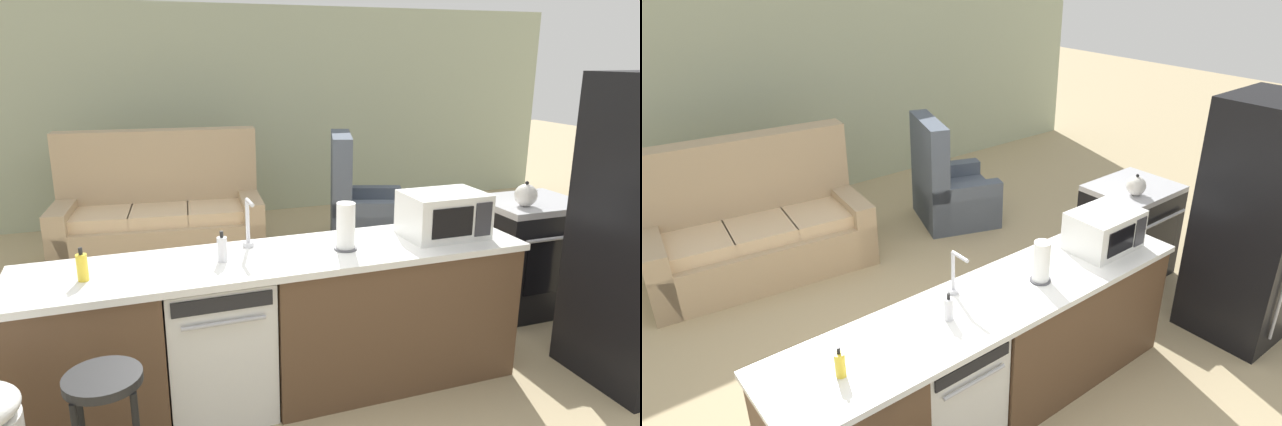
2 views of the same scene
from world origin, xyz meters
TOP-DOWN VIEW (x-y plane):
  - ground_plane at (0.00, 0.00)m, footprint 24.00×24.00m
  - wall_back at (0.30, 4.20)m, footprint 10.00×0.06m
  - kitchen_counter at (0.24, 0.00)m, footprint 2.94×0.66m
  - dishwasher at (-0.25, -0.00)m, footprint 0.58×0.61m
  - stove_range at (2.35, 0.55)m, footprint 0.76×0.68m
  - microwave at (1.20, -0.00)m, footprint 0.50×0.37m
  - sink_faucet at (0.00, 0.19)m, footprint 0.07×0.18m
  - paper_towel_roll at (0.53, -0.04)m, footprint 0.14×0.14m
  - soap_bottle at (-0.19, 0.00)m, footprint 0.06×0.06m
  - dish_soap_bottle at (-0.91, -0.04)m, footprint 0.06×0.06m
  - kettle at (2.18, 0.42)m, footprint 0.21×0.17m
  - bar_stool at (-0.83, -0.73)m, footprint 0.32×0.32m
  - couch at (-0.33, 2.83)m, footprint 2.09×1.13m
  - armchair at (1.74, 2.54)m, footprint 1.04×1.07m

SIDE VIEW (x-z plane):
  - ground_plane at x=0.00m, z-range 0.00..0.00m
  - armchair at x=1.74m, z-range -0.25..0.95m
  - couch at x=-0.33m, z-range -0.24..1.03m
  - kitchen_counter at x=0.24m, z-range -0.03..0.87m
  - dishwasher at x=-0.25m, z-range 0.00..0.84m
  - stove_range at x=2.35m, z-range 0.00..0.90m
  - bar_stool at x=-0.83m, z-range 0.17..0.91m
  - soap_bottle at x=-0.19m, z-range 0.88..1.06m
  - dish_soap_bottle at x=-0.91m, z-range 0.88..1.06m
  - kettle at x=2.18m, z-range 0.89..1.08m
  - sink_faucet at x=0.00m, z-range 0.88..1.18m
  - paper_towel_roll at x=0.53m, z-range 0.90..1.18m
  - microwave at x=1.20m, z-range 0.90..1.18m
  - wall_back at x=0.30m, z-range 0.00..2.60m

